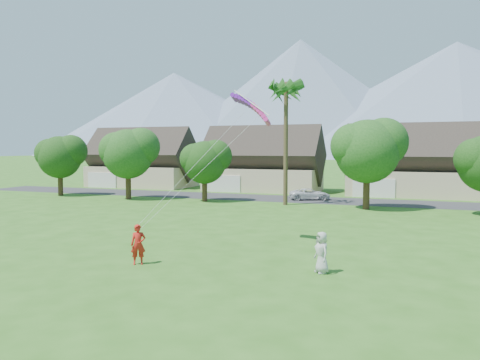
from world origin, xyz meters
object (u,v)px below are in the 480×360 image
at_px(parafoil_kite, 253,106).
at_px(watcher, 322,252).
at_px(parked_car, 310,194).
at_px(kite_flyer, 138,244).

bearing_deg(parafoil_kite, watcher, -41.43).
relative_size(watcher, parafoil_kite, 0.68).
distance_m(watcher, parked_car, 30.71).
height_order(parked_car, parafoil_kite, parafoil_kite).
bearing_deg(parafoil_kite, kite_flyer, -116.21).
bearing_deg(parked_car, kite_flyer, 151.81).
distance_m(kite_flyer, watcher, 9.01).
height_order(watcher, parafoil_kite, parafoil_kite).
relative_size(kite_flyer, parked_car, 0.44).
distance_m(kite_flyer, parked_car, 31.57).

